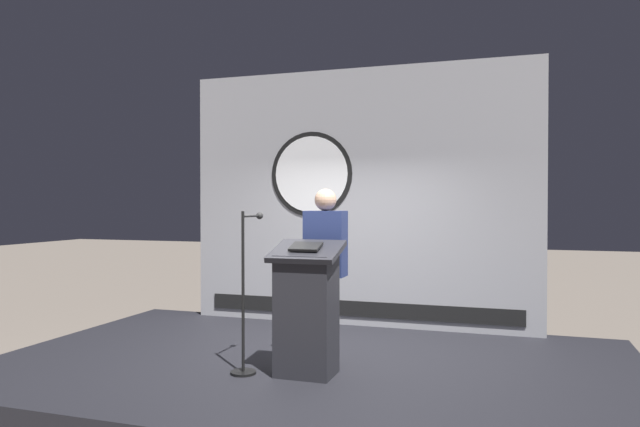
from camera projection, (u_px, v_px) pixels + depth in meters
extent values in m
plane|color=#6B6056|center=(312.00, 391.00, 5.86)|extent=(40.00, 40.00, 0.00)
cube|color=black|center=(312.00, 376.00, 5.86)|extent=(6.40, 4.00, 0.30)
cube|color=#9E9EA3|center=(358.00, 197.00, 7.58)|extent=(4.60, 0.10, 3.34)
cylinder|color=black|center=(311.00, 174.00, 7.73)|extent=(1.13, 0.02, 1.13)
cylinder|color=white|center=(311.00, 174.00, 7.72)|extent=(1.01, 0.02, 1.01)
cube|color=black|center=(357.00, 309.00, 7.55)|extent=(4.14, 0.02, 0.20)
cube|color=#26262B|center=(306.00, 315.00, 5.37)|extent=(0.52, 0.40, 1.12)
cube|color=#26262B|center=(306.00, 251.00, 5.36)|extent=(0.64, 0.49, 0.19)
cube|color=black|center=(306.00, 247.00, 5.34)|extent=(0.28, 0.20, 0.08)
cylinder|color=black|center=(325.00, 319.00, 5.82)|extent=(0.26, 0.26, 0.86)
cube|color=navy|center=(325.00, 244.00, 5.81)|extent=(0.40, 0.24, 0.65)
sphere|color=tan|center=(326.00, 200.00, 5.80)|extent=(0.22, 0.22, 0.22)
cylinder|color=black|center=(243.00, 372.00, 5.42)|extent=(0.24, 0.24, 0.02)
cylinder|color=black|center=(243.00, 293.00, 5.41)|extent=(0.03, 0.03, 1.52)
cylinder|color=black|center=(252.00, 216.00, 5.58)|extent=(0.02, 0.38, 0.02)
sphere|color=#262626|center=(260.00, 216.00, 5.75)|extent=(0.07, 0.07, 0.07)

